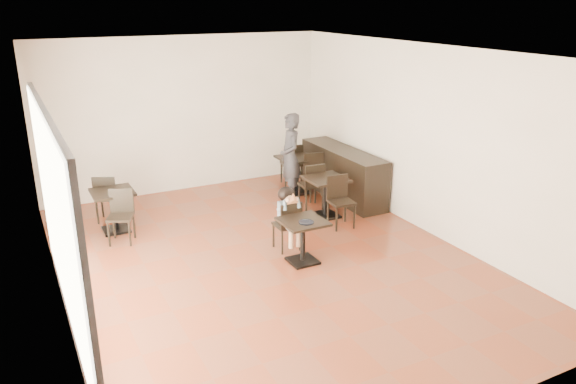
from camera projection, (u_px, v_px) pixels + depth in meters
floor at (268, 261)px, 8.79m from camera, size 6.00×8.00×0.01m
ceiling at (265, 51)px, 7.74m from camera, size 6.00×8.00×0.01m
wall_back at (185, 115)px, 11.63m from camera, size 6.00×0.01×3.20m
wall_front at (460, 276)px, 4.91m from camera, size 6.00×0.01×3.20m
wall_left at (48, 193)px, 6.97m from camera, size 0.01×8.00×3.20m
wall_right at (426, 140)px, 9.56m from camera, size 0.01×8.00×3.20m
storefront_window at (57, 221)px, 6.63m from camera, size 0.04×4.50×2.60m
child_table at (303, 241)px, 8.64m from camera, size 0.66×0.66×0.70m
child_chair at (287, 225)px, 9.08m from camera, size 0.38×0.38×0.84m
child at (287, 219)px, 9.04m from camera, size 0.38×0.53×1.06m
plate at (306, 222)px, 8.44m from camera, size 0.24×0.24×0.01m
pizza_slice at (292, 200)px, 8.75m from camera, size 0.24×0.19×0.06m
adult_patron at (290, 157)px, 11.19m from camera, size 0.55×0.72×1.77m
cafe_table_mid at (325, 197)px, 10.45m from camera, size 0.79×0.79×0.76m
cafe_table_left at (114, 211)px, 9.80m from camera, size 0.93×0.93×0.74m
cafe_table_back at (297, 175)px, 11.74m from camera, size 0.87×0.87×0.77m
chair_mid_a at (311, 185)px, 10.88m from camera, size 0.45×0.45×0.92m
chair_mid_b at (341, 202)px, 9.96m from camera, size 0.45×0.45×0.92m
chair_left_a at (108, 198)px, 10.24m from camera, size 0.53×0.53×0.89m
chair_left_b at (120, 217)px, 9.31m from camera, size 0.53×0.53×0.89m
chair_back_a at (291, 164)px, 12.24m from camera, size 0.49×0.49×0.93m
chair_back_b at (316, 177)px, 11.32m from camera, size 0.49×0.49×0.93m
service_counter at (343, 174)px, 11.45m from camera, size 0.60×2.40×1.00m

